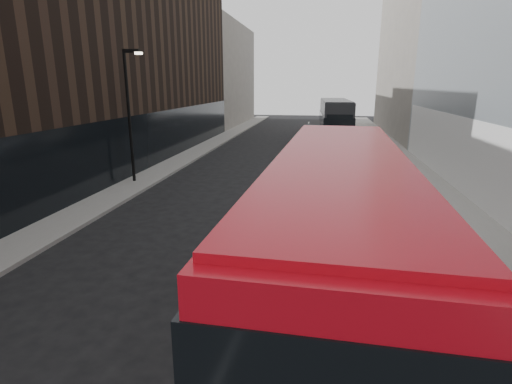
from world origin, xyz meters
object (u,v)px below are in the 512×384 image
at_px(car_a, 349,188).
at_px(car_b, 330,158).
at_px(grey_bus, 335,117).
at_px(car_c, 320,143).
at_px(street_lamp, 130,108).
at_px(red_bus, 336,245).

relative_size(car_a, car_b, 0.81).
height_order(grey_bus, car_c, grey_bus).
height_order(grey_bus, car_b, grey_bus).
xyz_separation_m(street_lamp, car_b, (10.81, 5.96, -3.46)).
xyz_separation_m(car_b, car_c, (-0.77, 6.73, 0.01)).
distance_m(red_bus, car_c, 25.58).
bearing_deg(car_a, car_b, 97.87).
distance_m(street_lamp, car_c, 16.54).
distance_m(street_lamp, car_b, 12.82).
bearing_deg(car_c, car_b, -82.15).
distance_m(street_lamp, grey_bus, 24.92).
xyz_separation_m(grey_bus, car_b, (-0.63, -16.07, -1.33)).
distance_m(red_bus, car_b, 18.87).
distance_m(car_b, car_c, 6.77).
xyz_separation_m(red_bus, grey_bus, (0.83, 34.87, -0.26)).
bearing_deg(car_a, grey_bus, 92.21).
bearing_deg(grey_bus, car_a, -92.01).
bearing_deg(grey_bus, red_bus, -93.77).
distance_m(street_lamp, car_a, 12.23).
relative_size(street_lamp, grey_bus, 0.58).
height_order(street_lamp, car_b, street_lamp).
xyz_separation_m(red_bus, car_a, (0.99, 11.33, -1.71)).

